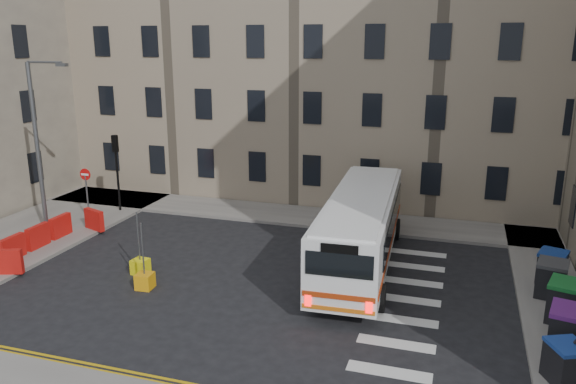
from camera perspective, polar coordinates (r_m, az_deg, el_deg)
The scene contains 17 objects.
ground at distance 21.40m, azimuth 1.00°, elevation -9.91°, with size 120.00×120.00×0.00m, color black.
pavement_north at distance 30.85m, azimuth -5.16°, elevation -1.84°, with size 36.00×3.20×0.15m, color slate.
pavement_east at distance 24.58m, azimuth 24.64°, elevation -7.76°, with size 2.40×26.00×0.15m, color slate.
pavement_west at distance 29.05m, azimuth -25.98°, elevation -4.46°, with size 6.00×22.00×0.15m, color slate.
terrace_north at distance 36.30m, azimuth -2.70°, elevation 14.46°, with size 38.30×10.80×17.20m.
traffic_light_nw at distance 31.20m, azimuth -17.04°, elevation 3.04°, with size 0.28×0.22×4.10m.
streetlamp at distance 28.06m, azimuth -24.11°, elevation 4.14°, with size 0.50×0.22×8.14m.
no_entry_north at distance 30.08m, azimuth -19.83°, elevation 0.81°, with size 0.60×0.08×3.00m.
roadworks_barriers at distance 27.11m, azimuth -23.49°, elevation -4.23°, with size 1.66×6.26×1.00m.
bus at distance 23.13m, azimuth 7.42°, elevation -3.49°, with size 3.19×11.09×2.97m.
wheelie_bin_a at distance 17.38m, azimuth 26.39°, elevation -15.31°, with size 1.24×1.30×1.13m.
wheelie_bin_b at distance 18.81m, azimuth 26.65°, elevation -12.49°, with size 1.35×1.47×1.40m.
wheelie_bin_c at distance 20.74m, azimuth 26.36°, elevation -9.92°, with size 1.37×1.48×1.36m.
wheelie_bin_d at distance 22.46m, azimuth 25.19°, elevation -7.97°, with size 1.25×1.36×1.29m.
wheelie_bin_e at distance 23.67m, azimuth 25.23°, elevation -6.90°, with size 1.26×1.35×1.22m.
bollard_yellow at distance 23.45m, azimuth -14.76°, elevation -7.32°, with size 0.60×0.60×0.60m, color yellow.
bollard_chevron at distance 22.07m, azimuth -14.33°, elevation -8.75°, with size 0.60×0.60×0.60m, color orange.
Camera 1 is at (5.46, -18.59, 9.09)m, focal length 35.00 mm.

